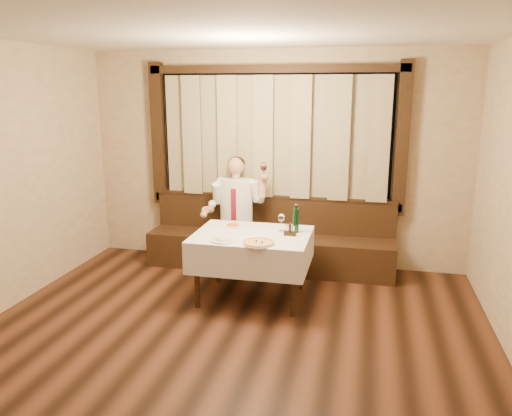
% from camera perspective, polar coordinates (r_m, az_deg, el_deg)
% --- Properties ---
extents(room, '(5.01, 6.01, 2.81)m').
position_cam_1_polar(room, '(4.63, -2.57, 3.37)').
color(room, black).
rests_on(room, ground).
extents(banquette, '(3.20, 0.61, 0.94)m').
position_cam_1_polar(banquette, '(6.58, 1.60, -4.20)').
color(banquette, black).
rests_on(banquette, ground).
extents(dining_table, '(1.27, 0.97, 0.76)m').
position_cam_1_polar(dining_table, '(5.52, -0.46, -4.00)').
color(dining_table, black).
rests_on(dining_table, ground).
extents(pizza, '(0.34, 0.34, 0.04)m').
position_cam_1_polar(pizza, '(5.13, 0.30, -4.00)').
color(pizza, white).
rests_on(pizza, dining_table).
extents(pasta_red, '(0.23, 0.23, 0.08)m').
position_cam_1_polar(pasta_red, '(5.77, -2.63, -1.83)').
color(pasta_red, white).
rests_on(pasta_red, dining_table).
extents(pasta_cream, '(0.27, 0.27, 0.09)m').
position_cam_1_polar(pasta_cream, '(5.24, -3.79, -3.39)').
color(pasta_cream, white).
rests_on(pasta_cream, dining_table).
extents(green_bottle, '(0.07, 0.07, 0.32)m').
position_cam_1_polar(green_bottle, '(5.53, 4.57, -1.42)').
color(green_bottle, '#0F4820').
rests_on(green_bottle, dining_table).
extents(table_wine_glass, '(0.08, 0.08, 0.20)m').
position_cam_1_polar(table_wine_glass, '(5.55, 2.91, -1.19)').
color(table_wine_glass, white).
rests_on(table_wine_glass, dining_table).
extents(cruet_caddy, '(0.13, 0.07, 0.14)m').
position_cam_1_polar(cruet_caddy, '(5.43, 3.89, -2.65)').
color(cruet_caddy, black).
rests_on(cruet_caddy, dining_table).
extents(seated_man, '(0.81, 0.61, 1.46)m').
position_cam_1_polar(seated_man, '(6.45, -2.38, 0.34)').
color(seated_man, black).
rests_on(seated_man, ground).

